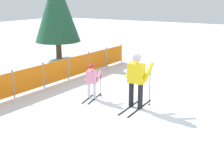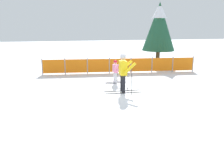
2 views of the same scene
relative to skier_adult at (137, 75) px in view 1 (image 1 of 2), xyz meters
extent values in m
plane|color=white|center=(0.26, -0.24, -1.03)|extent=(60.00, 60.00, 0.00)
cube|color=black|center=(-0.02, 0.15, -1.02)|extent=(1.62, 0.05, 0.02)
cube|color=black|center=(-0.03, -0.15, -1.02)|extent=(1.62, 0.05, 0.02)
cylinder|color=black|center=(-0.02, 0.15, -0.62)|extent=(0.15, 0.15, 0.77)
cylinder|color=black|center=(-0.03, -0.15, -0.62)|extent=(0.15, 0.15, 0.77)
cube|color=yellow|center=(-0.03, 0.00, 0.06)|extent=(0.28, 0.48, 0.60)
cylinder|color=yellow|center=(0.21, 0.30, 0.10)|extent=(0.54, 0.12, 0.50)
cylinder|color=yellow|center=(0.20, -0.30, 0.10)|extent=(0.54, 0.12, 0.50)
sphere|color=#D8AD8C|center=(-0.03, 0.00, 0.51)|extent=(0.26, 0.26, 0.26)
sphere|color=silver|center=(-0.03, 0.00, 0.56)|extent=(0.27, 0.27, 0.27)
cylinder|color=black|center=(0.28, 0.32, -0.43)|extent=(0.02, 0.02, 1.20)
cylinder|color=black|center=(0.28, 0.32, -0.97)|extent=(0.07, 0.07, 0.01)
cylinder|color=black|center=(0.28, -0.32, -0.43)|extent=(0.02, 0.02, 1.20)
cylinder|color=black|center=(0.28, -0.32, -0.97)|extent=(0.07, 0.07, 0.01)
cube|color=black|center=(-0.07, 1.70, -1.02)|extent=(1.08, 0.26, 0.02)
cube|color=black|center=(-0.03, 1.49, -1.02)|extent=(1.08, 0.26, 0.02)
cylinder|color=silver|center=(-0.07, 1.70, -0.75)|extent=(0.10, 0.10, 0.52)
cylinder|color=silver|center=(-0.03, 1.49, -0.75)|extent=(0.10, 0.10, 0.52)
cube|color=pink|center=(-0.05, 1.60, -0.28)|extent=(0.24, 0.35, 0.40)
cylinder|color=pink|center=(0.06, 1.82, -0.27)|extent=(0.36, 0.15, 0.34)
cylinder|color=pink|center=(0.13, 1.43, -0.27)|extent=(0.36, 0.15, 0.34)
sphere|color=#D8AD8C|center=(-0.05, 1.60, 0.02)|extent=(0.17, 0.17, 0.17)
sphere|color=red|center=(-0.05, 1.60, 0.05)|extent=(0.18, 0.18, 0.18)
cylinder|color=black|center=(0.10, 1.87, -0.62)|extent=(0.02, 0.02, 0.81)
cylinder|color=black|center=(0.10, 1.87, -0.97)|extent=(0.07, 0.07, 0.01)
cylinder|color=black|center=(0.20, 1.40, -0.62)|extent=(0.02, 0.02, 0.81)
cylinder|color=black|center=(0.20, 1.40, -0.97)|extent=(0.07, 0.07, 0.01)
cylinder|color=gray|center=(-1.30, 3.90, -0.55)|extent=(0.06, 0.06, 0.96)
cylinder|color=gray|center=(0.01, 3.80, -0.55)|extent=(0.06, 0.06, 0.96)
cylinder|color=gray|center=(1.32, 3.70, -0.55)|extent=(0.06, 0.06, 0.96)
cylinder|color=gray|center=(2.64, 3.60, -0.55)|extent=(0.06, 0.06, 0.96)
cylinder|color=gray|center=(3.95, 3.50, -0.55)|extent=(0.06, 0.06, 0.96)
cylinder|color=gray|center=(5.26, 3.40, -0.55)|extent=(0.06, 0.06, 0.96)
cube|color=orange|center=(-0.64, 3.85, -0.55)|extent=(1.31, 0.13, 0.81)
cube|color=orange|center=(0.67, 3.75, -0.55)|extent=(1.31, 0.13, 0.81)
cube|color=orange|center=(1.98, 3.65, -0.55)|extent=(1.31, 0.13, 0.81)
cube|color=orange|center=(3.29, 3.55, -0.55)|extent=(1.31, 0.13, 0.81)
cube|color=orange|center=(4.60, 3.45, -0.55)|extent=(1.31, 0.13, 0.81)
cylinder|color=#4C3823|center=(4.27, 6.77, -0.55)|extent=(0.30, 0.30, 0.95)
cone|color=#205338|center=(4.27, 6.77, 1.71)|extent=(2.43, 2.43, 3.56)
camera|label=1|loc=(-7.30, -3.47, 2.23)|focal=45.00mm
camera|label=2|loc=(-2.10, -8.94, 1.92)|focal=35.00mm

